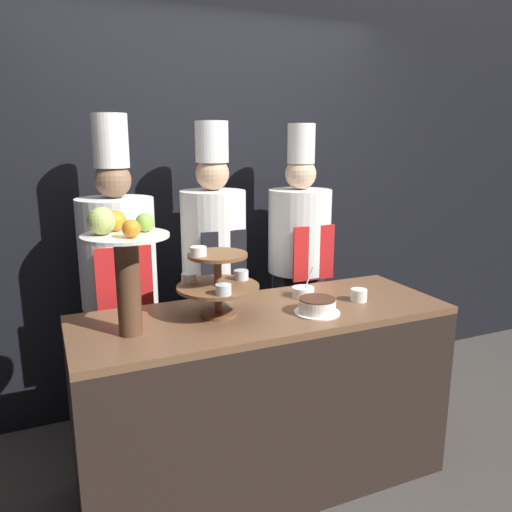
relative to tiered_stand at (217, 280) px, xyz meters
The scene contains 10 objects.
wall_back 1.06m from the tiered_stand, 77.21° to the left, with size 10.00×0.06×2.80m.
buffet_counter 0.67m from the tiered_stand, ahead, with size 1.80×0.65×0.92m.
tiered_stand is the anchor object (origin of this frame).
fruit_pedestal 0.46m from the tiered_stand, behind, with size 0.35×0.35×0.54m.
cake_round 0.49m from the tiered_stand, 20.00° to the right, with size 0.22×0.22×0.07m.
cup_white 0.75m from the tiered_stand, ahead, with size 0.08×0.08×0.06m.
serving_bowl_far 0.53m from the tiered_stand, 10.08° to the left, with size 0.12×0.12×0.15m.
chef_left 0.71m from the tiered_stand, 120.62° to the left, with size 0.41×0.41×1.85m.
chef_center_left 0.64m from the tiered_stand, 72.52° to the left, with size 0.37×0.37×1.82m.
chef_center_right 0.97m from the tiered_stand, 38.61° to the left, with size 0.39×0.39×1.82m.
Camera 1 is at (-0.94, -1.74, 1.72)m, focal length 35.00 mm.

